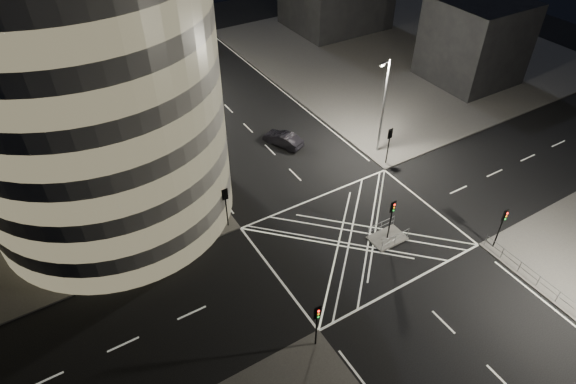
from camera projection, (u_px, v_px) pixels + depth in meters
ground at (357, 237)px, 40.71m from camera, size 120.00×120.00×0.00m
sidewalk_far_right at (403, 50)px, 69.94m from camera, size 42.00×42.00×0.15m
central_island at (387, 238)px, 40.47m from camera, size 3.00×2.00×0.15m
office_tower_curved at (6, 70)px, 36.67m from camera, size 30.00×29.00×27.20m
building_right_near at (475, 41)px, 59.85m from camera, size 10.00×10.00×10.00m
tree_a at (193, 175)px, 39.34m from camera, size 4.03×4.03×7.04m
tree_b at (166, 134)px, 42.87m from camera, size 5.17×5.17×8.32m
tree_c at (147, 114)px, 47.48m from camera, size 4.72×4.72×7.03m
tree_d at (127, 82)px, 50.86m from camera, size 5.22×5.22×8.20m
tree_e at (114, 72)px, 55.61m from camera, size 3.96×3.96×6.22m
traffic_signal_fl at (226, 201)px, 39.81m from camera, size 0.55×0.22×4.00m
traffic_signal_nl at (317, 319)px, 30.87m from camera, size 0.55×0.22×4.00m
traffic_signal_fr at (389, 140)px, 46.81m from camera, size 0.55×0.22×4.00m
traffic_signal_nr at (502, 222)px, 37.87m from camera, size 0.55×0.22×4.00m
traffic_signal_island at (392, 213)px, 38.65m from camera, size 0.55×0.22×4.00m
street_lamp_left_near at (190, 146)px, 41.29m from camera, size 1.25×0.25×10.00m
street_lamp_left_far at (128, 67)px, 53.12m from camera, size 1.25×0.25×10.00m
street_lamp_right_far at (383, 104)px, 46.83m from camera, size 1.25×0.25×10.00m
railing_near_right at (548, 288)px, 35.57m from camera, size 0.06×11.70×1.10m
railing_island_south at (395, 239)px, 39.48m from camera, size 2.80×0.06×1.10m
railing_island_north at (381, 226)px, 40.66m from camera, size 2.80×0.06×1.10m
sedan at (283, 139)px, 50.81m from camera, size 3.17×4.69×1.46m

